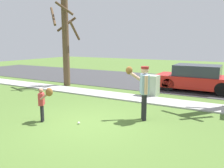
# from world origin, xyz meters

# --- Properties ---
(ground_plane) EXTENTS (48.00, 48.00, 0.00)m
(ground_plane) POSITION_xyz_m (0.00, 3.50, 0.00)
(ground_plane) COLOR #4C6B2D
(sidewalk_strip) EXTENTS (36.00, 1.20, 0.06)m
(sidewalk_strip) POSITION_xyz_m (0.00, 3.60, 0.03)
(sidewalk_strip) COLOR #A3A39E
(sidewalk_strip) RESTS_ON ground
(road_surface) EXTENTS (36.00, 6.80, 0.02)m
(road_surface) POSITION_xyz_m (0.00, 8.60, 0.01)
(road_surface) COLOR #38383A
(road_surface) RESTS_ON ground
(person_adult) EXTENTS (0.86, 0.53, 1.73)m
(person_adult) POSITION_xyz_m (1.27, 1.11, 1.08)
(person_adult) COLOR black
(person_adult) RESTS_ON ground
(person_child) EXTENTS (0.59, 0.33, 1.11)m
(person_child) POSITION_xyz_m (-1.34, -0.59, 0.71)
(person_child) COLOR black
(person_child) RESTS_ON ground
(baseball) EXTENTS (0.07, 0.07, 0.07)m
(baseball) POSITION_xyz_m (-0.27, -0.24, 0.04)
(baseball) COLOR white
(baseball) RESTS_ON ground
(utility_cabinet) EXTENTS (0.68, 0.61, 0.97)m
(utility_cabinet) POSITION_xyz_m (0.33, 4.49, 0.49)
(utility_cabinet) COLOR #9EB293
(utility_cabinet) RESTS_ON ground
(street_tree_far) EXTENTS (1.84, 1.88, 4.79)m
(street_tree_far) POSITION_xyz_m (-4.82, 4.62, 2.56)
(street_tree_far) COLOR brown
(street_tree_far) RESTS_ON ground
(parked_hatchback_red) EXTENTS (4.00, 1.75, 1.33)m
(parked_hatchback_red) POSITION_xyz_m (2.00, 6.70, 0.66)
(parked_hatchback_red) COLOR red
(parked_hatchback_red) RESTS_ON road_surface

